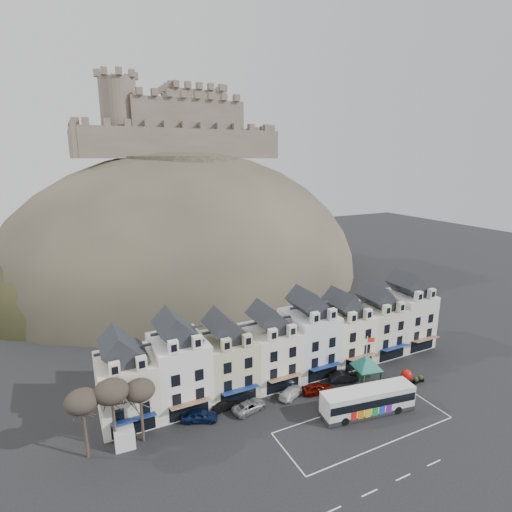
{
  "coord_description": "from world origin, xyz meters",
  "views": [
    {
      "loc": [
        -28.96,
        -31.25,
        32.1
      ],
      "look_at": [
        -1.69,
        24.0,
        16.94
      ],
      "focal_mm": 28.0,
      "sensor_mm": 36.0,
      "label": 1
    }
  ],
  "objects_px": {
    "white_van": "(123,429)",
    "car_white": "(292,392)",
    "bus_shelter": "(367,362)",
    "car_navy": "(199,415)",
    "car_maroon": "(318,388)",
    "red_buoy": "(407,376)",
    "flagpole": "(367,358)",
    "car_black": "(225,404)",
    "car_silver": "(249,406)",
    "car_charcoal": "(343,377)",
    "bus": "(368,400)"
  },
  "relations": [
    {
      "from": "bus_shelter",
      "to": "car_navy",
      "type": "relative_size",
      "value": 1.56
    },
    {
      "from": "car_navy",
      "to": "car_white",
      "type": "distance_m",
      "value": 13.17
    },
    {
      "from": "car_black",
      "to": "car_silver",
      "type": "relative_size",
      "value": 0.85
    },
    {
      "from": "bus",
      "to": "red_buoy",
      "type": "xyz_separation_m",
      "value": [
        10.12,
        3.07,
        -0.91
      ]
    },
    {
      "from": "car_navy",
      "to": "car_black",
      "type": "bearing_deg",
      "value": -52.93
    },
    {
      "from": "car_navy",
      "to": "car_maroon",
      "type": "height_order",
      "value": "car_navy"
    },
    {
      "from": "bus_shelter",
      "to": "car_maroon",
      "type": "distance_m",
      "value": 8.2
    },
    {
      "from": "car_charcoal",
      "to": "car_navy",
      "type": "bearing_deg",
      "value": 106.31
    },
    {
      "from": "flagpole",
      "to": "car_navy",
      "type": "distance_m",
      "value": 24.53
    },
    {
      "from": "bus_shelter",
      "to": "white_van",
      "type": "height_order",
      "value": "bus_shelter"
    },
    {
      "from": "white_van",
      "to": "car_white",
      "type": "bearing_deg",
      "value": -1.0
    },
    {
      "from": "car_navy",
      "to": "car_maroon",
      "type": "relative_size",
      "value": 1.01
    },
    {
      "from": "bus",
      "to": "car_silver",
      "type": "xyz_separation_m",
      "value": [
        -13.46,
        7.2,
        -1.28
      ]
    },
    {
      "from": "bus_shelter",
      "to": "car_white",
      "type": "distance_m",
      "value": 11.83
    },
    {
      "from": "flagpole",
      "to": "car_black",
      "type": "distance_m",
      "value": 20.89
    },
    {
      "from": "car_navy",
      "to": "white_van",
      "type": "bearing_deg",
      "value": 107.7
    },
    {
      "from": "red_buoy",
      "to": "car_white",
      "type": "distance_m",
      "value": 17.52
    },
    {
      "from": "bus_shelter",
      "to": "car_black",
      "type": "bearing_deg",
      "value": -178.7
    },
    {
      "from": "car_navy",
      "to": "car_silver",
      "type": "distance_m",
      "value": 6.58
    },
    {
      "from": "red_buoy",
      "to": "car_maroon",
      "type": "xyz_separation_m",
      "value": [
        -13.29,
        3.42,
        -0.26
      ]
    },
    {
      "from": "white_van",
      "to": "car_silver",
      "type": "relative_size",
      "value": 1.12
    },
    {
      "from": "bus",
      "to": "red_buoy",
      "type": "height_order",
      "value": "bus"
    },
    {
      "from": "red_buoy",
      "to": "car_navy",
      "type": "relative_size",
      "value": 0.44
    },
    {
      "from": "car_white",
      "to": "car_charcoal",
      "type": "height_order",
      "value": "car_charcoal"
    },
    {
      "from": "white_van",
      "to": "bus_shelter",
      "type": "bearing_deg",
      "value": -3.37
    },
    {
      "from": "bus",
      "to": "car_black",
      "type": "distance_m",
      "value": 18.47
    },
    {
      "from": "car_black",
      "to": "bus",
      "type": "bearing_deg",
      "value": -126.22
    },
    {
      "from": "car_silver",
      "to": "car_charcoal",
      "type": "xyz_separation_m",
      "value": [
        15.48,
        0.19,
        0.07
      ]
    },
    {
      "from": "bus_shelter",
      "to": "white_van",
      "type": "xyz_separation_m",
      "value": [
        -33.42,
        3.61,
        -2.44
      ]
    },
    {
      "from": "flagpole",
      "to": "car_black",
      "type": "relative_size",
      "value": 1.99
    },
    {
      "from": "red_buoy",
      "to": "car_silver",
      "type": "xyz_separation_m",
      "value": [
        -23.57,
        4.13,
        -0.38
      ]
    },
    {
      "from": "white_van",
      "to": "car_maroon",
      "type": "height_order",
      "value": "white_van"
    },
    {
      "from": "flagpole",
      "to": "car_charcoal",
      "type": "relative_size",
      "value": 1.78
    },
    {
      "from": "bus_shelter",
      "to": "car_white",
      "type": "height_order",
      "value": "bus_shelter"
    },
    {
      "from": "car_black",
      "to": "car_charcoal",
      "type": "xyz_separation_m",
      "value": [
        18.1,
        -1.6,
        0.08
      ]
    },
    {
      "from": "car_black",
      "to": "white_van",
      "type": "bearing_deg",
      "value": 82.99
    },
    {
      "from": "white_van",
      "to": "red_buoy",
      "type": "bearing_deg",
      "value": -5.81
    },
    {
      "from": "white_van",
      "to": "car_maroon",
      "type": "xyz_separation_m",
      "value": [
        25.8,
        -2.5,
        -0.39
      ]
    },
    {
      "from": "flagpole",
      "to": "bus_shelter",
      "type": "bearing_deg",
      "value": 37.2
    },
    {
      "from": "white_van",
      "to": "car_navy",
      "type": "distance_m",
      "value": 9.06
    },
    {
      "from": "car_navy",
      "to": "bus",
      "type": "bearing_deg",
      "value": -88.35
    },
    {
      "from": "car_black",
      "to": "car_navy",
      "type": "bearing_deg",
      "value": 96.45
    },
    {
      "from": "white_van",
      "to": "car_white",
      "type": "xyz_separation_m",
      "value": [
        22.15,
        -1.47,
        -0.5
      ]
    },
    {
      "from": "bus_shelter",
      "to": "car_navy",
      "type": "bearing_deg",
      "value": -174.98
    },
    {
      "from": "car_white",
      "to": "car_maroon",
      "type": "height_order",
      "value": "car_maroon"
    },
    {
      "from": "car_silver",
      "to": "white_van",
      "type": "bearing_deg",
      "value": 70.75
    },
    {
      "from": "white_van",
      "to": "car_navy",
      "type": "bearing_deg",
      "value": -3.12
    },
    {
      "from": "bus_shelter",
      "to": "car_charcoal",
      "type": "height_order",
      "value": "bus_shelter"
    },
    {
      "from": "flagpole",
      "to": "car_black",
      "type": "bearing_deg",
      "value": 169.16
    },
    {
      "from": "car_white",
      "to": "car_maroon",
      "type": "bearing_deg",
      "value": -130.2
    }
  ]
}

